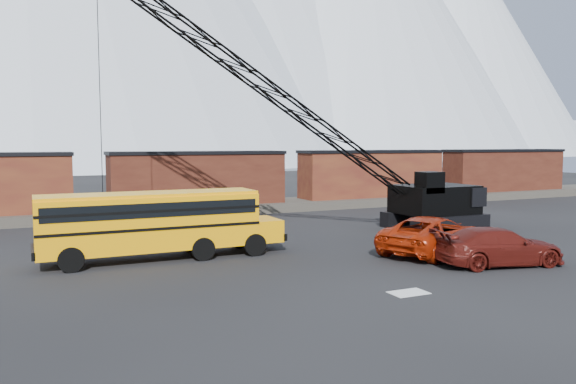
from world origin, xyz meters
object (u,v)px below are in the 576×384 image
at_px(maroon_suv, 498,247).
at_px(crawler_crane, 300,111).
at_px(red_pickup, 432,235).
at_px(school_bus, 158,222).

distance_m(maroon_suv, crawler_crane, 13.12).
bearing_deg(red_pickup, crawler_crane, 7.57).
bearing_deg(school_bus, crawler_crane, 16.22).
xyz_separation_m(red_pickup, maroon_suv, (0.84, -3.53, -0.07)).
xyz_separation_m(school_bus, maroon_suv, (13.64, -7.76, -0.94)).
distance_m(school_bus, maroon_suv, 15.72).
xyz_separation_m(red_pickup, crawler_crane, (-4.09, 6.77, 6.40)).
xyz_separation_m(school_bus, crawler_crane, (8.72, 2.54, 5.53)).
relative_size(red_pickup, crawler_crane, 0.28).
bearing_deg(maroon_suv, crawler_crane, 37.54).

